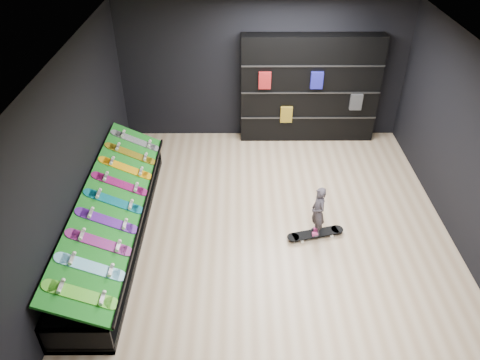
{
  "coord_description": "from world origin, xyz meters",
  "views": [
    {
      "loc": [
        -0.53,
        -5.85,
        5.22
      ],
      "look_at": [
        -0.5,
        0.2,
        1.0
      ],
      "focal_mm": 35.0,
      "sensor_mm": 36.0,
      "label": 1
    }
  ],
  "objects_px": {
    "display_rack": "(115,225)",
    "floor_skateboard": "(315,235)",
    "child": "(317,220)",
    "back_shelving": "(310,89)"
  },
  "relations": [
    {
      "from": "display_rack",
      "to": "child",
      "type": "height_order",
      "value": "child"
    },
    {
      "from": "display_rack",
      "to": "back_shelving",
      "type": "xyz_separation_m",
      "value": [
        3.53,
        3.32,
        0.91
      ]
    },
    {
      "from": "floor_skateboard",
      "to": "child",
      "type": "xyz_separation_m",
      "value": [
        0.0,
        -0.0,
        0.32
      ]
    },
    {
      "from": "child",
      "to": "back_shelving",
      "type": "bearing_deg",
      "value": 162.11
    },
    {
      "from": "back_shelving",
      "to": "display_rack",
      "type": "bearing_deg",
      "value": -136.78
    },
    {
      "from": "display_rack",
      "to": "floor_skateboard",
      "type": "bearing_deg",
      "value": -0.44
    },
    {
      "from": "floor_skateboard",
      "to": "child",
      "type": "distance_m",
      "value": 0.32
    },
    {
      "from": "display_rack",
      "to": "back_shelving",
      "type": "distance_m",
      "value": 4.93
    },
    {
      "from": "back_shelving",
      "to": "floor_skateboard",
      "type": "relative_size",
      "value": 2.95
    },
    {
      "from": "back_shelving",
      "to": "floor_skateboard",
      "type": "distance_m",
      "value": 3.53
    }
  ]
}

